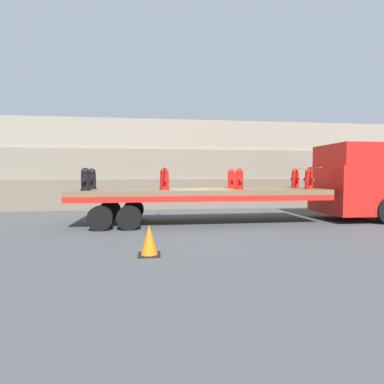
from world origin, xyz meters
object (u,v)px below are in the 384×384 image
Objects in this scene: truck_cab at (357,182)px; fire_hydrant_red_near_1 at (165,179)px; fire_hydrant_red_far_2 at (231,179)px; traffic_cone at (149,240)px; flatbed_trailer at (188,195)px; fire_hydrant_black_near_0 at (85,179)px; fire_hydrant_red_far_1 at (164,179)px; fire_hydrant_red_near_3 at (309,179)px; fire_hydrant_black_far_0 at (92,179)px; fire_hydrant_red_near_2 at (239,179)px; fire_hydrant_red_far_3 at (295,179)px.

truck_cab is 3.89× the size of fire_hydrant_red_near_1.
traffic_cone is at bearing -123.02° from fire_hydrant_red_far_2.
truck_cab is 9.57m from traffic_cone.
traffic_cone is (-3.25, -5.00, -1.34)m from fire_hydrant_red_far_2.
flatbed_trailer is 3.72m from fire_hydrant_black_near_0.
fire_hydrant_black_near_0 is at bearing -177.00° from truck_cab.
fire_hydrant_red_far_1 and fire_hydrant_red_near_3 have the same top height.
fire_hydrant_black_far_0 reaches higher than traffic_cone.
flatbed_trailer is 11.94× the size of fire_hydrant_red_far_1.
fire_hydrant_red_near_2 reaches higher than flatbed_trailer.
fire_hydrant_red_near_1 is 5.58m from fire_hydrant_red_far_3.
fire_hydrant_red_near_1 is 2.95m from fire_hydrant_red_far_2.
fire_hydrant_black_near_0 is at bearing -90.00° from fire_hydrant_black_far_0.
fire_hydrant_black_near_0 is 1.00× the size of fire_hydrant_red_near_1.
traffic_cone is at bearing -146.99° from fire_hydrant_red_near_3.
fire_hydrant_red_near_2 is at bearing 50.11° from traffic_cone.
fire_hydrant_red_near_3 is at bearing 33.01° from traffic_cone.
fire_hydrant_black_far_0 is (-10.61, 0.56, 0.15)m from truck_cab.
flatbed_trailer is at bearing -173.05° from fire_hydrant_red_far_3.
fire_hydrant_black_far_0 is 1.00× the size of fire_hydrant_red_near_2.
flatbed_trailer is 4.64m from fire_hydrant_red_far_3.
fire_hydrant_red_far_2 is 2.73m from fire_hydrant_red_far_3.
fire_hydrant_black_near_0 and fire_hydrant_red_far_1 have the same top height.
fire_hydrant_red_far_3 is at bearing 7.73° from fire_hydrant_black_near_0.
fire_hydrant_black_far_0 is at bearing 180.00° from fire_hydrant_red_far_2.
fire_hydrant_red_far_2 is 1.12× the size of traffic_cone.
fire_hydrant_red_near_2 is 1.12× the size of traffic_cone.
flatbed_trailer is at bearing 173.05° from fire_hydrant_red_near_3.
fire_hydrant_black_near_0 is 4.67m from traffic_cone.
fire_hydrant_red_near_1 is at bearing -157.85° from fire_hydrant_red_far_2.
truck_cab reaches higher than fire_hydrant_red_far_1.
fire_hydrant_black_near_0 is 8.20m from fire_hydrant_red_near_3.
traffic_cone is at bearing -129.89° from fire_hydrant_red_near_2.
fire_hydrant_red_near_2 and fire_hydrant_red_near_3 have the same top height.
fire_hydrant_red_far_3 is at bearing 0.00° from fire_hydrant_red_far_2.
traffic_cone is at bearing -107.69° from flatbed_trailer.
fire_hydrant_red_near_2 is at bearing -11.51° from fire_hydrant_black_far_0.
fire_hydrant_black_far_0 is (-3.63, 0.56, 0.60)m from flatbed_trailer.
fire_hydrant_black_far_0 and fire_hydrant_red_near_2 have the same top height.
fire_hydrant_red_near_3 reaches higher than traffic_cone.
traffic_cone is (-0.52, -3.88, -1.34)m from fire_hydrant_red_near_1.
fire_hydrant_red_far_3 is (5.46, 1.11, 0.00)m from fire_hydrant_red_near_1.
fire_hydrant_red_far_3 is at bearing 167.02° from truck_cab.
fire_hydrant_black_far_0 is at bearing 180.00° from fire_hydrant_red_far_1.
traffic_cone is (-1.42, -4.44, -0.74)m from flatbed_trailer.
flatbed_trailer is 4.72m from traffic_cone.
fire_hydrant_red_far_3 is (-2.41, 0.56, 0.15)m from truck_cab.
fire_hydrant_red_far_1 is at bearing 180.00° from fire_hydrant_red_far_2.
truck_cab is 7.90m from fire_hydrant_red_far_1.
fire_hydrant_red_near_1 is 1.00× the size of fire_hydrant_red_far_2.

